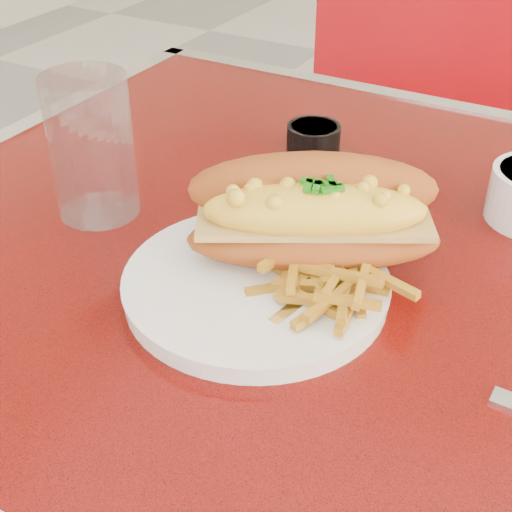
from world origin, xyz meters
The scene contains 7 objects.
diner_table centered at (0.00, 0.00, 0.61)m, with size 1.23×0.83×0.77m.
dinner_plate centered at (-0.16, -0.11, 0.78)m, with size 0.29×0.29×0.02m.
mac_hoagie centered at (-0.13, -0.05, 0.83)m, with size 0.25×0.21×0.10m.
fries_pile centered at (-0.10, -0.09, 0.80)m, with size 0.10×0.09×0.03m, color gold, non-canonical shape.
fork centered at (-0.10, -0.07, 0.79)m, with size 0.05×0.16×0.00m.
sauce_cup_left centered at (-0.24, 0.18, 0.79)m, with size 0.08×0.08×0.03m.
water_tumbler centered at (-0.37, -0.06, 0.84)m, with size 0.08×0.08×0.15m, color silver.
Camera 1 is at (0.09, -0.55, 1.16)m, focal length 50.00 mm.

